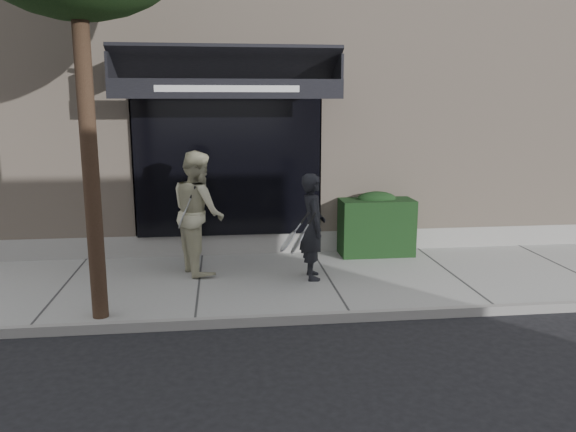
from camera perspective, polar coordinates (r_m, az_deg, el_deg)
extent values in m
plane|color=black|center=(8.92, 4.07, -6.90)|extent=(80.00, 80.00, 0.00)
cube|color=gray|center=(8.90, 4.07, -6.53)|extent=(20.00, 3.00, 0.12)
cube|color=gray|center=(7.47, 6.34, -10.09)|extent=(20.00, 0.10, 0.14)
cube|color=#BDA690|center=(13.41, 0.14, 11.24)|extent=(14.00, 7.00, 5.50)
cube|color=gray|center=(10.46, 2.34, -2.68)|extent=(14.02, 0.42, 0.50)
cube|color=black|center=(9.91, -6.09, 5.59)|extent=(3.20, 0.30, 2.60)
cube|color=gray|center=(10.16, -15.20, 5.40)|extent=(0.08, 0.40, 2.60)
cube|color=gray|center=(10.20, 2.96, 5.80)|extent=(0.08, 0.40, 2.60)
cube|color=gray|center=(10.01, -6.27, 13.32)|extent=(3.36, 0.40, 0.12)
cube|color=black|center=(9.33, -6.25, 15.06)|extent=(3.60, 1.03, 0.55)
cube|color=black|center=(8.81, -6.15, 12.74)|extent=(3.60, 0.05, 0.30)
cube|color=white|center=(8.78, -6.15, 12.74)|extent=(2.20, 0.01, 0.10)
cube|color=black|center=(9.47, -17.42, 14.08)|extent=(0.04, 1.00, 0.45)
cube|color=black|center=(9.51, 4.90, 14.53)|extent=(0.04, 1.00, 0.45)
cube|color=black|center=(10.18, 8.88, -1.07)|extent=(1.30, 0.70, 1.00)
ellipsoid|color=black|center=(10.08, 8.97, 1.71)|extent=(0.71, 0.38, 0.27)
cylinder|color=black|center=(7.19, -19.63, 7.57)|extent=(0.20, 0.20, 4.80)
imported|color=black|center=(8.60, 2.54, -1.07)|extent=(0.39, 0.60, 1.64)
torus|color=silver|center=(8.26, 0.97, -2.71)|extent=(0.20, 0.32, 0.27)
cylinder|color=silver|center=(8.26, 0.97, -2.71)|extent=(0.16, 0.28, 0.24)
cylinder|color=silver|center=(8.26, 0.97, -2.71)|extent=(0.17, 0.03, 0.11)
cylinder|color=black|center=(8.26, 0.97, -2.71)|extent=(0.19, 0.05, 0.13)
torus|color=silver|center=(8.17, 0.00, -2.57)|extent=(0.20, 0.31, 0.26)
cylinder|color=silver|center=(8.17, 0.00, -2.57)|extent=(0.17, 0.27, 0.22)
cylinder|color=silver|center=(8.17, 0.00, -2.57)|extent=(0.16, 0.02, 0.12)
cylinder|color=black|center=(8.17, 0.00, -2.57)|extent=(0.18, 0.04, 0.14)
imported|color=beige|center=(9.00, -9.09, 0.39)|extent=(1.03, 1.15, 1.96)
torus|color=silver|center=(8.75, -10.58, -0.11)|extent=(0.17, 0.32, 0.29)
cylinder|color=silver|center=(8.75, -10.58, -0.11)|extent=(0.13, 0.28, 0.25)
cylinder|color=silver|center=(8.75, -10.58, -0.11)|extent=(0.18, 0.04, 0.09)
cylinder|color=black|center=(8.75, -10.58, -0.11)|extent=(0.20, 0.05, 0.11)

